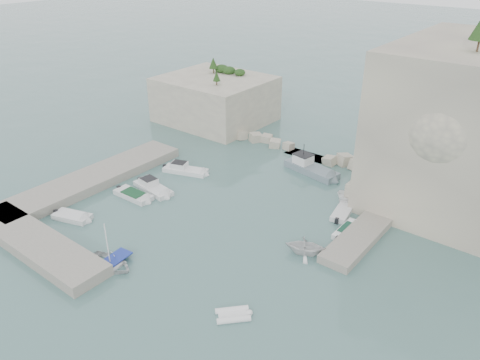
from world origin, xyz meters
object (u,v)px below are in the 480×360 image
Objects in this scene: motorboat_a at (186,172)px; rowboat at (111,266)px; work_boat at (311,173)px; motorboat_b at (153,190)px; motorboat_c at (134,197)px; tender_east_a at (305,254)px; tender_east_b at (347,233)px; tender_east_d at (354,206)px; motorboat_e at (73,219)px; tender_east_c at (343,213)px; inflatable_dinghy at (233,316)px.

rowboat is (8.12, -17.94, 0.00)m from motorboat_a.
motorboat_b is at bearing -117.78° from work_boat.
rowboat is at bearing -88.82° from work_boat.
motorboat_c is 0.66× the size of work_boat.
motorboat_b is at bearing 66.50° from tender_east_a.
tender_east_b is 1.05× the size of tender_east_d.
tender_east_a reaches higher than motorboat_b.
tender_east_c is at bearing 22.55° from motorboat_e.
tender_east_c is at bearing -10.25° from motorboat_a.
inflatable_dinghy is at bearing -21.90° from motorboat_c.
motorboat_a is 0.77× the size of work_boat.
rowboat is at bearing 141.59° from inflatable_dinghy.
work_boat is at bearing 57.98° from tender_east_d.
motorboat_b is at bearing 26.04° from rowboat.
tender_east_b is 0.55× the size of work_boat.
motorboat_a reaches higher than rowboat.
work_boat reaches higher than rowboat.
tender_east_d is 9.08m from work_boat.
motorboat_e is at bearing -93.72° from motorboat_b.
rowboat is 0.58× the size of work_boat.
motorboat_a is 22.30m from tender_east_b.
motorboat_a and motorboat_b have the same top height.
tender_east_b is at bearing 23.04° from motorboat_b.
tender_east_b is at bearing -39.43° from tender_east_a.
tender_east_a is (20.39, 0.29, 0.00)m from motorboat_b.
inflatable_dinghy is 0.78× the size of tender_east_a.
work_boat reaches higher than motorboat_c.
rowboat reaches higher than inflatable_dinghy.
tender_east_b is at bearing 19.05° from motorboat_c.
work_boat reaches higher than inflatable_dinghy.
tender_east_b is at bearing 37.13° from inflatable_dinghy.
motorboat_b is at bearing 106.08° from inflatable_dinghy.
motorboat_e is 0.99× the size of tender_east_b.
inflatable_dinghy is at bearing 155.05° from tender_east_a.
tender_east_d is (20.08, 11.24, 0.00)m from motorboat_b.
motorboat_e reaches higher than inflatable_dinghy.
motorboat_a reaches higher than motorboat_e.
motorboat_a is at bearing 17.95° from rowboat.
tender_east_b is 0.90× the size of tender_east_c.
motorboat_b is 0.76× the size of work_boat.
tender_east_d reaches higher than inflatable_dinghy.
tender_east_a is (22.36, 9.83, 0.00)m from motorboat_e.
tender_east_c is at bearing 169.35° from tender_east_d.
motorboat_a is 1.33× the size of rowboat.
motorboat_a is 15.84m from work_boat.
tender_east_b is (23.88, 15.45, 0.00)m from motorboat_e.
tender_east_d is at bearing -18.11° from work_boat.
rowboat is 1.10× the size of tender_east_d.
motorboat_e is 0.55× the size of work_boat.
motorboat_b reaches higher than rowboat.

